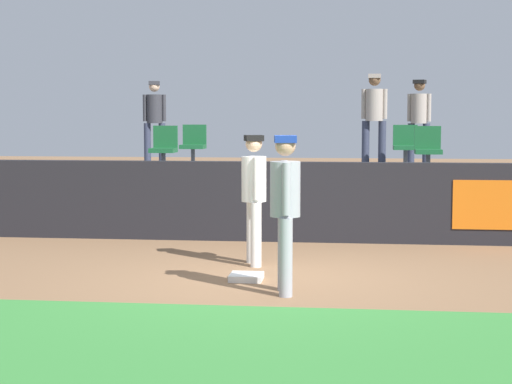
% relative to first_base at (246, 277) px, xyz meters
% --- Properties ---
extents(ground_plane, '(60.00, 60.00, 0.00)m').
position_rel_first_base_xyz_m(ground_plane, '(0.22, -0.00, -0.04)').
color(ground_plane, '#846042').
extents(grass_foreground_strip, '(18.00, 2.80, 0.01)m').
position_rel_first_base_xyz_m(grass_foreground_strip, '(0.22, -2.81, -0.04)').
color(grass_foreground_strip, '#388438').
rests_on(grass_foreground_strip, ground_plane).
extents(first_base, '(0.40, 0.40, 0.08)m').
position_rel_first_base_xyz_m(first_base, '(0.00, 0.00, 0.00)').
color(first_base, white).
rests_on(first_base, ground_plane).
extents(player_fielder_home, '(0.42, 0.57, 1.76)m').
position_rel_first_base_xyz_m(player_fielder_home, '(-0.04, 1.08, 0.98)').
color(player_fielder_home, white).
rests_on(player_fielder_home, ground_plane).
extents(player_runner_visitor, '(0.39, 0.50, 1.80)m').
position_rel_first_base_xyz_m(player_runner_visitor, '(0.54, -0.72, 1.00)').
color(player_runner_visitor, '#9EA3AD').
rests_on(player_runner_visitor, ground_plane).
extents(field_wall, '(18.00, 0.26, 1.28)m').
position_rel_first_base_xyz_m(field_wall, '(0.23, 3.28, 0.60)').
color(field_wall, black).
rests_on(field_wall, ground_plane).
extents(bleacher_platform, '(18.00, 4.80, 1.00)m').
position_rel_first_base_xyz_m(bleacher_platform, '(0.22, 5.85, 0.46)').
color(bleacher_platform, '#59595E').
rests_on(bleacher_platform, ground_plane).
extents(seat_back_right, '(0.47, 0.44, 0.84)m').
position_rel_first_base_xyz_m(seat_back_right, '(2.28, 6.52, 1.43)').
color(seat_back_right, '#4C4C51').
rests_on(seat_back_right, bleacher_platform).
extents(seat_front_left, '(0.44, 0.44, 0.84)m').
position_rel_first_base_xyz_m(seat_front_left, '(-2.11, 4.72, 1.43)').
color(seat_front_left, '#4C4C51').
rests_on(seat_front_left, bleacher_platform).
extents(seat_back_left, '(0.48, 0.44, 0.84)m').
position_rel_first_base_xyz_m(seat_back_left, '(-1.92, 6.52, 1.43)').
color(seat_back_left, '#4C4C51').
rests_on(seat_back_left, bleacher_platform).
extents(seat_front_right, '(0.46, 0.44, 0.84)m').
position_rel_first_base_xyz_m(seat_front_right, '(2.56, 4.72, 1.43)').
color(seat_front_right, '#4C4C51').
rests_on(seat_front_right, bleacher_platform).
extents(spectator_hooded, '(0.52, 0.37, 1.86)m').
position_rel_first_base_xyz_m(spectator_hooded, '(1.68, 7.12, 2.03)').
color(spectator_hooded, '#33384C').
rests_on(spectator_hooded, bleacher_platform).
extents(spectator_capped, '(0.48, 0.40, 1.75)m').
position_rel_first_base_xyz_m(spectator_capped, '(-2.95, 7.48, 1.97)').
color(spectator_capped, '#33384C').
rests_on(spectator_capped, bleacher_platform).
extents(spectator_casual, '(0.47, 0.41, 1.75)m').
position_rel_first_base_xyz_m(spectator_casual, '(2.60, 7.47, 1.97)').
color(spectator_casual, '#33384C').
rests_on(spectator_casual, bleacher_platform).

